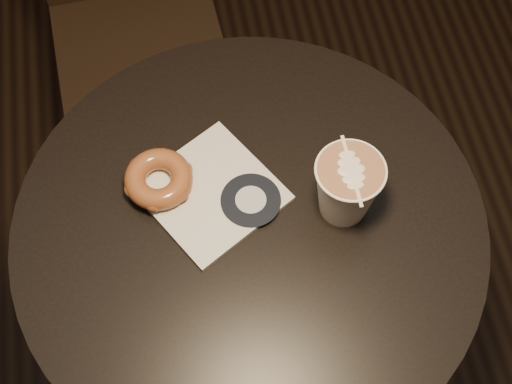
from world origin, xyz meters
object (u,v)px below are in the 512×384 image
Objects in this scene: latte_cup at (347,189)px; pastry_bag at (211,193)px; cafe_table at (250,273)px; doughnut at (158,179)px.

pastry_bag is at bearing 163.96° from latte_cup.
latte_cup is (0.14, 0.00, 0.25)m from cafe_table.
doughnut is (-0.07, 0.03, 0.02)m from pastry_bag.
cafe_table is at bearing -179.05° from latte_cup.
doughnut reaches higher than pastry_bag.
pastry_bag is 1.61× the size of latte_cup.
cafe_table is 7.34× the size of doughnut.
cafe_table is 4.22× the size of pastry_bag.
latte_cup reaches higher than doughnut.
pastry_bag is (-0.05, 0.06, 0.20)m from cafe_table.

